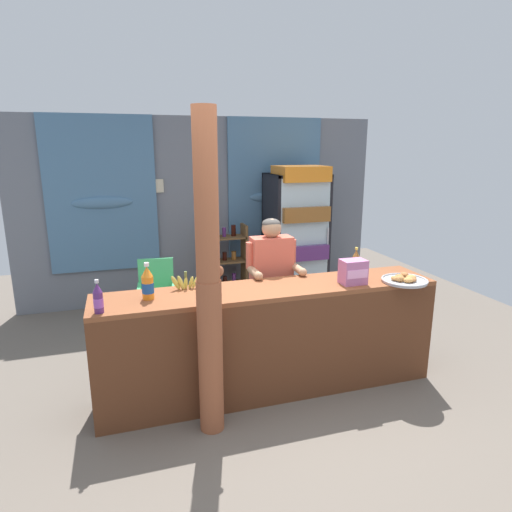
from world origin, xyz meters
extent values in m
plane|color=#665B51|center=(0.00, 1.23, 0.00)|extent=(7.97, 7.97, 0.00)
cube|color=slate|center=(0.00, 3.13, 1.29)|extent=(5.10, 0.12, 2.57)
cube|color=teal|center=(-1.36, 3.04, 1.56)|extent=(1.39, 0.04, 2.03)
ellipsoid|color=teal|center=(-1.36, 3.02, 1.46)|extent=(0.77, 0.10, 0.16)
cube|color=teal|center=(1.05, 3.04, 1.56)|extent=(1.40, 0.04, 2.03)
ellipsoid|color=teal|center=(1.05, 3.02, 1.46)|extent=(0.77, 0.10, 0.16)
cylinder|color=tan|center=(0.01, 3.05, 1.93)|extent=(0.20, 0.03, 0.20)
cylinder|color=white|center=(0.01, 3.03, 1.93)|extent=(0.17, 0.01, 0.17)
cube|color=beige|center=(-0.67, 3.05, 1.66)|extent=(0.24, 0.02, 0.18)
cube|color=brown|center=(0.06, 0.38, 0.96)|extent=(3.02, 0.57, 0.04)
cube|color=brown|center=(0.06, 0.12, 0.47)|extent=(3.02, 0.04, 0.94)
cube|color=brown|center=(-1.41, 0.38, 0.47)|extent=(0.08, 0.51, 0.94)
cube|color=brown|center=(1.53, 0.38, 0.47)|extent=(0.08, 0.51, 0.94)
cylinder|color=#995133|center=(-0.57, -0.05, 0.61)|extent=(0.19, 0.19, 1.22)
cylinder|color=#995133|center=(-0.57, -0.05, 1.83)|extent=(0.17, 0.17, 1.22)
ellipsoid|color=#995133|center=(-0.48, -0.05, 1.29)|extent=(0.06, 0.05, 0.08)
cube|color=black|center=(1.20, 2.89, 0.91)|extent=(0.78, 0.04, 1.81)
cube|color=black|center=(0.83, 2.57, 0.91)|extent=(0.04, 0.68, 1.81)
cube|color=black|center=(1.57, 2.57, 0.91)|extent=(0.04, 0.68, 1.81)
cube|color=black|center=(1.20, 2.57, 1.79)|extent=(0.78, 0.68, 0.04)
cube|color=black|center=(1.20, 2.57, 0.04)|extent=(0.78, 0.68, 0.08)
cube|color=silver|center=(1.20, 2.25, 0.96)|extent=(0.72, 0.02, 1.65)
cylinder|color=#B7B7BC|center=(1.53, 2.21, 0.91)|extent=(0.02, 0.02, 0.40)
cube|color=silver|center=(1.20, 2.57, 0.67)|extent=(0.70, 0.60, 0.02)
cube|color=#56286B|center=(1.20, 2.43, 0.78)|extent=(0.66, 0.56, 0.20)
cube|color=silver|center=(1.20, 2.57, 1.19)|extent=(0.70, 0.60, 0.02)
cube|color=brown|center=(1.20, 2.43, 1.30)|extent=(0.66, 0.56, 0.20)
cube|color=silver|center=(1.20, 2.57, 1.71)|extent=(0.70, 0.60, 0.02)
cube|color=orange|center=(1.20, 2.43, 1.82)|extent=(0.66, 0.56, 0.20)
cube|color=brown|center=(0.05, 2.72, 0.56)|extent=(0.04, 0.28, 1.12)
cube|color=brown|center=(0.49, 2.72, 0.56)|extent=(0.04, 0.28, 1.12)
cube|color=brown|center=(0.27, 2.72, 0.95)|extent=(0.44, 0.28, 0.02)
cylinder|color=#56286B|center=(0.20, 2.72, 1.03)|extent=(0.05, 0.05, 0.13)
cylinder|color=black|center=(0.34, 2.72, 1.04)|extent=(0.06, 0.06, 0.16)
cube|color=brown|center=(0.27, 2.72, 0.62)|extent=(0.44, 0.28, 0.02)
cylinder|color=black|center=(0.20, 2.72, 0.69)|extent=(0.06, 0.06, 0.12)
cylinder|color=brown|center=(0.34, 2.72, 0.69)|extent=(0.07, 0.07, 0.12)
cube|color=brown|center=(0.27, 2.72, 0.28)|extent=(0.44, 0.28, 0.02)
cylinder|color=black|center=(0.20, 2.72, 0.34)|extent=(0.06, 0.06, 0.10)
cylinder|color=#56286B|center=(0.34, 2.72, 0.36)|extent=(0.05, 0.05, 0.13)
cube|color=#4CC675|center=(-0.80, 1.99, 0.44)|extent=(0.48, 0.48, 0.04)
cube|color=#4CC675|center=(-0.78, 2.19, 0.66)|extent=(0.42, 0.08, 0.40)
cylinder|color=#4CC675|center=(-1.00, 1.81, 0.22)|extent=(0.04, 0.04, 0.44)
cylinder|color=#4CC675|center=(-0.63, 1.78, 0.22)|extent=(0.04, 0.04, 0.44)
cylinder|color=#4CC675|center=(-0.97, 2.19, 0.22)|extent=(0.04, 0.04, 0.44)
cylinder|color=#4CC675|center=(-0.59, 2.16, 0.22)|extent=(0.04, 0.04, 0.44)
cube|color=#4CC675|center=(-1.00, 2.00, 0.56)|extent=(0.07, 0.40, 0.03)
cube|color=#4CC675|center=(-0.60, 1.97, 0.56)|extent=(0.07, 0.40, 0.03)
cylinder|color=#28282D|center=(0.16, 0.88, 0.40)|extent=(0.11, 0.11, 0.80)
cylinder|color=#28282D|center=(0.33, 0.88, 0.40)|extent=(0.11, 0.11, 0.80)
cube|color=#D15B47|center=(0.24, 0.88, 1.06)|extent=(0.40, 0.20, 0.52)
sphere|color=tan|center=(0.24, 0.88, 1.40)|extent=(0.19, 0.19, 0.19)
ellipsoid|color=#4C4742|center=(0.24, 0.89, 1.44)|extent=(0.18, 0.18, 0.10)
cylinder|color=#D15B47|center=(0.03, 0.88, 1.15)|extent=(0.08, 0.08, 0.26)
cylinder|color=tan|center=(0.03, 0.73, 1.02)|extent=(0.07, 0.26, 0.07)
sphere|color=tan|center=(0.03, 0.60, 1.02)|extent=(0.08, 0.08, 0.08)
cylinder|color=#D15B47|center=(0.46, 0.88, 1.15)|extent=(0.08, 0.08, 0.26)
cylinder|color=tan|center=(0.46, 0.73, 1.02)|extent=(0.07, 0.26, 0.07)
sphere|color=tan|center=(0.46, 0.60, 1.02)|extent=(0.08, 0.08, 0.08)
cylinder|color=orange|center=(-0.98, 0.39, 1.07)|extent=(0.09, 0.09, 0.19)
cone|color=orange|center=(-0.98, 0.39, 1.21)|extent=(0.09, 0.09, 0.08)
cylinder|color=white|center=(-0.98, 0.39, 1.26)|extent=(0.04, 0.04, 0.03)
cylinder|color=#194C99|center=(-0.98, 0.39, 1.07)|extent=(0.10, 0.10, 0.08)
cylinder|color=#56286B|center=(-1.35, 0.18, 1.06)|extent=(0.07, 0.07, 0.16)
cone|color=#56286B|center=(-1.35, 0.18, 1.17)|extent=(0.07, 0.07, 0.07)
cylinder|color=silver|center=(-1.35, 0.18, 1.22)|extent=(0.03, 0.03, 0.03)
cylinder|color=purple|center=(-1.35, 0.18, 1.06)|extent=(0.07, 0.07, 0.07)
cylinder|color=brown|center=(1.02, 0.59, 1.05)|extent=(0.07, 0.07, 0.15)
cone|color=brown|center=(1.02, 0.59, 1.16)|extent=(0.07, 0.07, 0.07)
cylinder|color=#E5CC4C|center=(1.02, 0.59, 1.21)|extent=(0.03, 0.03, 0.02)
cylinder|color=#E5D166|center=(1.02, 0.59, 1.05)|extent=(0.07, 0.07, 0.07)
cube|color=#B76699|center=(0.80, 0.26, 1.09)|extent=(0.22, 0.16, 0.22)
cube|color=#F7A5D8|center=(0.80, 0.18, 1.09)|extent=(0.20, 0.00, 0.08)
cylinder|color=#BCBCC1|center=(1.27, 0.16, 0.99)|extent=(0.39, 0.39, 0.02)
torus|color=#BCBCC1|center=(1.27, 0.16, 1.00)|extent=(0.41, 0.41, 0.02)
ellipsoid|color=#C68947|center=(1.33, 0.15, 1.02)|extent=(0.09, 0.09, 0.05)
ellipsoid|color=#A36638|center=(1.33, 0.25, 1.02)|extent=(0.07, 0.08, 0.05)
ellipsoid|color=#B2753D|center=(1.27, 0.23, 1.01)|extent=(0.08, 0.06, 0.04)
ellipsoid|color=#B2753D|center=(1.19, 0.18, 1.01)|extent=(0.08, 0.09, 0.04)
ellipsoid|color=#B2753D|center=(1.21, 0.14, 1.02)|extent=(0.09, 0.08, 0.05)
ellipsoid|color=#C68947|center=(1.26, 0.09, 1.02)|extent=(0.09, 0.08, 0.05)
ellipsoid|color=#A36638|center=(1.30, 0.11, 1.01)|extent=(0.11, 0.09, 0.04)
ellipsoid|color=#CCC14C|center=(-0.74, 0.55, 1.04)|extent=(0.10, 0.03, 0.14)
ellipsoid|color=#CCC14C|center=(-0.69, 0.54, 1.04)|extent=(0.08, 0.04, 0.14)
ellipsoid|color=#CCC14C|center=(-0.65, 0.56, 1.03)|extent=(0.04, 0.04, 0.12)
ellipsoid|color=#CCC14C|center=(-0.60, 0.55, 1.03)|extent=(0.06, 0.04, 0.12)
ellipsoid|color=#CCC14C|center=(-0.56, 0.55, 1.04)|extent=(0.10, 0.05, 0.14)
cylinder|color=olive|center=(-0.65, 0.55, 1.11)|extent=(0.02, 0.02, 0.05)
camera|label=1|loc=(-1.15, -3.07, 2.17)|focal=30.83mm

